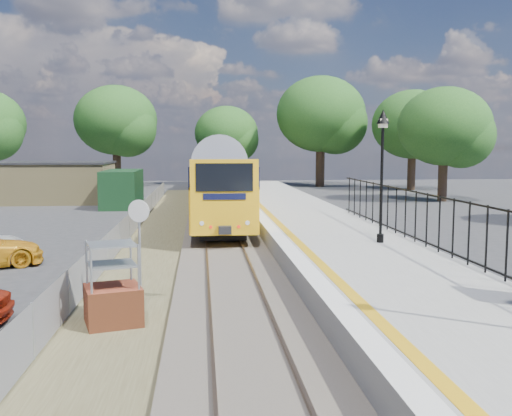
{
  "coord_description": "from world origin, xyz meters",
  "views": [
    {
      "loc": [
        -0.9,
        -13.14,
        4.18
      ],
      "look_at": [
        1.08,
        7.43,
        2.0
      ],
      "focal_mm": 40.0,
      "sensor_mm": 36.0,
      "label": 1
    }
  ],
  "objects": [
    {
      "name": "platform_edge",
      "position": [
        2.14,
        8.0,
        0.9
      ],
      "size": [
        0.9,
        70.0,
        0.01
      ],
      "color": "silver",
      "rests_on": "platform"
    },
    {
      "name": "tree_line",
      "position": [
        1.4,
        42.0,
        6.61
      ],
      "size": [
        56.8,
        43.8,
        11.88
      ],
      "color": "#332319",
      "rests_on": "ground"
    },
    {
      "name": "victorian_lamp_north",
      "position": [
        5.3,
        6.0,
        4.3
      ],
      "size": [
        0.44,
        0.44,
        4.6
      ],
      "color": "black",
      "rests_on": "platform"
    },
    {
      "name": "outbuilding",
      "position": [
        -10.91,
        31.21,
        1.52
      ],
      "size": [
        10.8,
        10.1,
        3.12
      ],
      "color": "#9F8E5A",
      "rests_on": "ground"
    },
    {
      "name": "platform",
      "position": [
        4.2,
        8.0,
        0.45
      ],
      "size": [
        5.0,
        70.0,
        0.9
      ],
      "primitive_type": "cube",
      "color": "gray",
      "rests_on": "ground"
    },
    {
      "name": "speed_sign",
      "position": [
        -2.5,
        1.55,
        1.96
      ],
      "size": [
        0.55,
        0.22,
        2.87
      ],
      "rotation": [
        0.0,
        0.0,
        -0.34
      ],
      "color": "#999EA3",
      "rests_on": "ground"
    },
    {
      "name": "ground",
      "position": [
        0.0,
        0.0,
        0.0
      ],
      "size": [
        120.0,
        120.0,
        0.0
      ],
      "primitive_type": "plane",
      "color": "#2D2D30",
      "rests_on": "ground"
    },
    {
      "name": "brick_plinth",
      "position": [
        -3.0,
        0.21,
        0.96
      ],
      "size": [
        1.54,
        1.54,
        2.0
      ],
      "rotation": [
        0.0,
        0.0,
        0.29
      ],
      "color": "#984826",
      "rests_on": "ground"
    },
    {
      "name": "palisade_fence",
      "position": [
        6.55,
        2.24,
        1.84
      ],
      "size": [
        0.12,
        26.0,
        2.0
      ],
      "color": "black",
      "rests_on": "platform"
    },
    {
      "name": "wire_fence",
      "position": [
        -4.2,
        12.0,
        0.6
      ],
      "size": [
        0.06,
        52.0,
        1.2
      ],
      "color": "#999EA3",
      "rests_on": "ground"
    },
    {
      "name": "track_bed",
      "position": [
        -0.47,
        9.67,
        0.09
      ],
      "size": [
        5.9,
        80.0,
        0.29
      ],
      "color": "#473F38",
      "rests_on": "ground"
    },
    {
      "name": "train",
      "position": [
        0.0,
        29.59,
        2.34
      ],
      "size": [
        2.82,
        40.83,
        3.51
      ],
      "color": "gold",
      "rests_on": "ground"
    }
  ]
}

